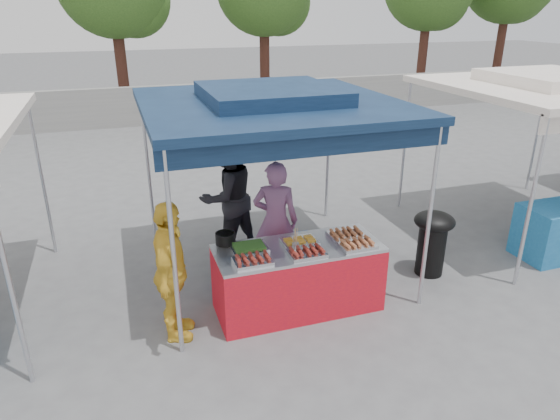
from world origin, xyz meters
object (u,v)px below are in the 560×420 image
object	(u,v)px
cooking_pot	(225,238)
customer_person	(171,273)
helper_man	(228,197)
vendor_table	(298,278)
vendor_woman	(276,221)
wok_burner	(432,238)

from	to	relation	value
cooking_pot	customer_person	size ratio (longest dim) A/B	0.15
helper_man	vendor_table	bearing A→B (deg)	83.41
helper_man	customer_person	xyz separation A→B (m)	(-1.04, -1.79, -0.10)
cooking_pot	vendor_woman	xyz separation A→B (m)	(0.79, 0.49, -0.09)
vendor_table	wok_burner	xyz separation A→B (m)	(2.06, 0.24, 0.12)
vendor_table	cooking_pot	bearing A→B (deg)	155.93
wok_burner	helper_man	size ratio (longest dim) A/B	0.50
customer_person	cooking_pot	bearing A→B (deg)	-43.65
cooking_pot	helper_man	bearing A→B (deg)	76.07
vendor_table	wok_burner	world-z (taller)	wok_burner
wok_burner	customer_person	distance (m)	3.60
vendor_table	helper_man	size ratio (longest dim) A/B	1.08
cooking_pot	wok_burner	xyz separation A→B (m)	(2.87, -0.12, -0.37)
vendor_woman	customer_person	bearing A→B (deg)	55.38
vendor_woman	helper_man	distance (m)	0.97
vendor_table	cooking_pot	world-z (taller)	cooking_pot
wok_burner	cooking_pot	bearing A→B (deg)	-168.78
vendor_table	helper_man	world-z (taller)	helper_man
wok_burner	vendor_woman	bearing A→B (deg)	177.22
cooking_pot	wok_burner	size ratio (longest dim) A/B	0.26
customer_person	wok_burner	bearing A→B (deg)	-71.05
vendor_woman	vendor_table	bearing A→B (deg)	113.98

